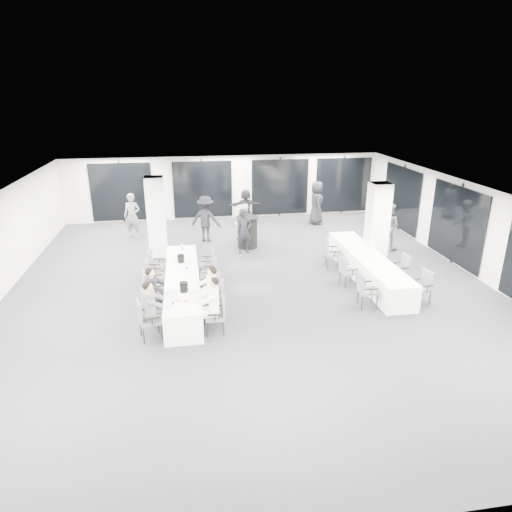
{
  "coord_description": "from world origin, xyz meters",
  "views": [
    {
      "loc": [
        -1.8,
        -12.2,
        5.46
      ],
      "look_at": [
        0.1,
        -0.2,
        1.06
      ],
      "focal_mm": 32.0,
      "sensor_mm": 36.0,
      "label": 1
    }
  ],
  "objects_px": {
    "standing_guest_h": "(388,223)",
    "chair_side_right_mid": "(402,268)",
    "chair_main_left_near": "(146,317)",
    "chair_main_right_fourth": "(211,272)",
    "chair_main_left_far": "(154,264)",
    "chair_main_right_mid": "(214,287)",
    "chair_main_left_fourth": "(152,275)",
    "chair_main_right_far": "(209,261)",
    "chair_side_right_far": "(381,250)",
    "chair_side_left_near": "(365,288)",
    "standing_guest_g": "(132,213)",
    "ice_bucket_near": "(184,287)",
    "ice_bucket_far": "(181,259)",
    "chair_side_left_mid": "(347,270)",
    "standing_guest_a": "(244,228)",
    "banquet_table_side": "(367,267)",
    "chair_side_right_near": "(423,285)",
    "standing_guest_b": "(243,221)",
    "chair_main_right_near": "(218,313)",
    "banquet_table_main": "(183,287)",
    "standing_guest_f": "(246,204)",
    "chair_main_left_mid": "(151,286)",
    "standing_guest_c": "(206,216)",
    "chair_main_right_second": "(217,298)",
    "cocktail_table": "(247,232)",
    "standing_guest_e": "(317,200)",
    "chair_main_left_second": "(149,304)",
    "chair_side_left_far": "(331,251)"
  },
  "relations": [
    {
      "from": "chair_side_left_near",
      "to": "chair_side_left_mid",
      "type": "height_order",
      "value": "chair_side_left_near"
    },
    {
      "from": "chair_main_left_fourth",
      "to": "standing_guest_h",
      "type": "bearing_deg",
      "value": 102.2
    },
    {
      "from": "standing_guest_h",
      "to": "ice_bucket_far",
      "type": "distance_m",
      "value": 7.76
    },
    {
      "from": "chair_main_right_fourth",
      "to": "chair_side_right_far",
      "type": "bearing_deg",
      "value": -73.83
    },
    {
      "from": "chair_side_right_far",
      "to": "chair_side_right_mid",
      "type": "bearing_deg",
      "value": 178.38
    },
    {
      "from": "chair_main_left_near",
      "to": "ice_bucket_far",
      "type": "relative_size",
      "value": 4.28
    },
    {
      "from": "ice_bucket_far",
      "to": "chair_main_right_far",
      "type": "bearing_deg",
      "value": 36.92
    },
    {
      "from": "chair_main_right_far",
      "to": "standing_guest_c",
      "type": "bearing_deg",
      "value": 6.92
    },
    {
      "from": "chair_main_left_fourth",
      "to": "ice_bucket_near",
      "type": "distance_m",
      "value": 1.97
    },
    {
      "from": "chair_main_left_far",
      "to": "standing_guest_g",
      "type": "height_order",
      "value": "standing_guest_g"
    },
    {
      "from": "chair_side_right_near",
      "to": "standing_guest_a",
      "type": "distance_m",
      "value": 6.43
    },
    {
      "from": "standing_guest_g",
      "to": "banquet_table_side",
      "type": "bearing_deg",
      "value": -21.48
    },
    {
      "from": "banquet_table_side",
      "to": "chair_main_right_near",
      "type": "relative_size",
      "value": 5.46
    },
    {
      "from": "chair_main_left_far",
      "to": "standing_guest_e",
      "type": "xyz_separation_m",
      "value": [
        6.61,
        5.36,
        0.52
      ]
    },
    {
      "from": "standing_guest_g",
      "to": "ice_bucket_near",
      "type": "bearing_deg",
      "value": -60.61
    },
    {
      "from": "chair_main_left_near",
      "to": "chair_side_left_near",
      "type": "relative_size",
      "value": 1.03
    },
    {
      "from": "banquet_table_main",
      "to": "chair_main_left_near",
      "type": "relative_size",
      "value": 5.09
    },
    {
      "from": "cocktail_table",
      "to": "standing_guest_c",
      "type": "relative_size",
      "value": 0.58
    },
    {
      "from": "banquet_table_main",
      "to": "chair_side_left_far",
      "type": "bearing_deg",
      "value": 19.77
    },
    {
      "from": "cocktail_table",
      "to": "chair_side_left_near",
      "type": "xyz_separation_m",
      "value": [
        2.39,
        -5.43,
        -0.04
      ]
    },
    {
      "from": "standing_guest_g",
      "to": "chair_side_right_mid",
      "type": "bearing_deg",
      "value": -21.33
    },
    {
      "from": "chair_main_left_fourth",
      "to": "chair_main_right_far",
      "type": "bearing_deg",
      "value": 115.4
    },
    {
      "from": "banquet_table_main",
      "to": "cocktail_table",
      "type": "distance_m",
      "value": 4.85
    },
    {
      "from": "chair_main_right_fourth",
      "to": "ice_bucket_far",
      "type": "relative_size",
      "value": 4.05
    },
    {
      "from": "chair_main_left_mid",
      "to": "chair_side_right_mid",
      "type": "height_order",
      "value": "chair_main_left_mid"
    },
    {
      "from": "chair_main_left_near",
      "to": "chair_main_right_fourth",
      "type": "relative_size",
      "value": 1.06
    },
    {
      "from": "chair_main_right_second",
      "to": "standing_guest_f",
      "type": "distance_m",
      "value": 8.92
    },
    {
      "from": "chair_side_left_near",
      "to": "standing_guest_c",
      "type": "xyz_separation_m",
      "value": [
        -3.85,
        6.39,
        0.45
      ]
    },
    {
      "from": "chair_side_right_near",
      "to": "chair_side_right_mid",
      "type": "relative_size",
      "value": 0.99
    },
    {
      "from": "chair_main_right_mid",
      "to": "ice_bucket_far",
      "type": "xyz_separation_m",
      "value": [
        -0.85,
        1.41,
        0.35
      ]
    },
    {
      "from": "chair_main_right_second",
      "to": "standing_guest_b",
      "type": "xyz_separation_m",
      "value": [
        1.47,
        6.01,
        0.28
      ]
    },
    {
      "from": "standing_guest_a",
      "to": "ice_bucket_far",
      "type": "xyz_separation_m",
      "value": [
        -2.21,
        -2.64,
        -0.04
      ]
    },
    {
      "from": "chair_side_right_far",
      "to": "ice_bucket_near",
      "type": "distance_m",
      "value": 6.98
    },
    {
      "from": "chair_side_left_near",
      "to": "standing_guest_a",
      "type": "distance_m",
      "value": 5.48
    },
    {
      "from": "chair_side_right_near",
      "to": "standing_guest_h",
      "type": "xyz_separation_m",
      "value": [
        0.95,
        4.44,
        0.45
      ]
    },
    {
      "from": "cocktail_table",
      "to": "chair_side_left_mid",
      "type": "xyz_separation_m",
      "value": [
        2.4,
        -3.97,
        -0.09
      ]
    },
    {
      "from": "chair_main_left_far",
      "to": "chair_main_right_mid",
      "type": "xyz_separation_m",
      "value": [
        1.66,
        -1.96,
        -0.02
      ]
    },
    {
      "from": "chair_main_left_second",
      "to": "ice_bucket_far",
      "type": "xyz_separation_m",
      "value": [
        0.81,
        2.14,
        0.37
      ]
    },
    {
      "from": "chair_main_right_far",
      "to": "chair_main_left_fourth",
      "type": "bearing_deg",
      "value": 129.64
    },
    {
      "from": "standing_guest_h",
      "to": "chair_side_right_mid",
      "type": "bearing_deg",
      "value": 120.03
    },
    {
      "from": "chair_side_right_near",
      "to": "standing_guest_b",
      "type": "bearing_deg",
      "value": 20.66
    },
    {
      "from": "chair_main_left_mid",
      "to": "ice_bucket_near",
      "type": "relative_size",
      "value": 4.06
    },
    {
      "from": "banquet_table_main",
      "to": "standing_guest_f",
      "type": "relative_size",
      "value": 2.9
    },
    {
      "from": "chair_main_left_mid",
      "to": "standing_guest_b",
      "type": "bearing_deg",
      "value": 136.24
    },
    {
      "from": "chair_main_left_near",
      "to": "standing_guest_g",
      "type": "xyz_separation_m",
      "value": [
        -1.04,
        8.15,
        0.43
      ]
    },
    {
      "from": "chair_side_left_mid",
      "to": "chair_side_right_mid",
      "type": "xyz_separation_m",
      "value": [
        1.66,
        -0.15,
        0.02
      ]
    },
    {
      "from": "ice_bucket_near",
      "to": "chair_main_left_second",
      "type": "bearing_deg",
      "value": -177.72
    },
    {
      "from": "chair_main_right_near",
      "to": "ice_bucket_far",
      "type": "xyz_separation_m",
      "value": [
        -0.85,
        2.97,
        0.34
      ]
    },
    {
      "from": "standing_guest_a",
      "to": "standing_guest_b",
      "type": "bearing_deg",
      "value": 67.18
    },
    {
      "from": "chair_main_right_near",
      "to": "standing_guest_f",
      "type": "bearing_deg",
      "value": -7.81
    }
  ]
}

